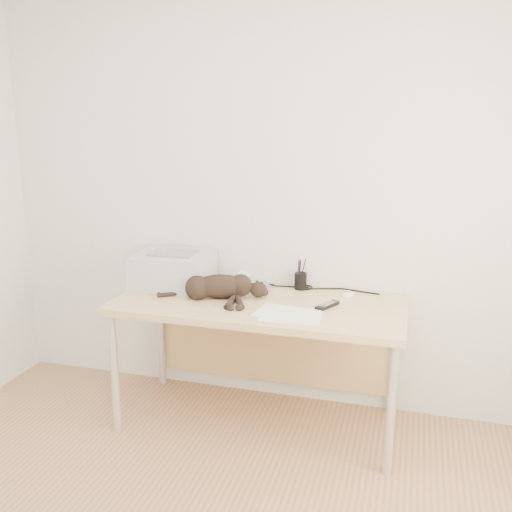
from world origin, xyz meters
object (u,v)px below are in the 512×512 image
(printer, at_px, (174,270))
(mug, at_px, (244,279))
(cat, at_px, (218,288))
(desk, at_px, (263,319))
(mouse, at_px, (348,293))
(pen_cup, at_px, (301,281))

(printer, height_order, mug, printer)
(printer, xyz_separation_m, mug, (0.41, 0.11, -0.06))
(cat, bearing_deg, desk, 3.74)
(cat, xyz_separation_m, mouse, (0.70, 0.25, -0.04))
(printer, xyz_separation_m, pen_cup, (0.74, 0.15, -0.05))
(desk, distance_m, printer, 0.62)
(printer, height_order, mouse, printer)
(cat, height_order, mouse, cat)
(desk, xyz_separation_m, pen_cup, (0.17, 0.20, 0.18))
(cat, relative_size, mug, 6.86)
(mouse, bearing_deg, printer, -158.17)
(pen_cup, bearing_deg, printer, -168.86)
(desk, distance_m, mouse, 0.51)
(desk, xyz_separation_m, mouse, (0.46, 0.15, 0.15))
(mug, bearing_deg, printer, -165.07)
(desk, height_order, cat, cat)
(desk, relative_size, printer, 3.44)
(mouse, bearing_deg, desk, -145.08)
(cat, relative_size, pen_cup, 3.43)
(desk, bearing_deg, cat, -159.15)
(desk, distance_m, mug, 0.29)
(cat, height_order, pen_cup, pen_cup)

